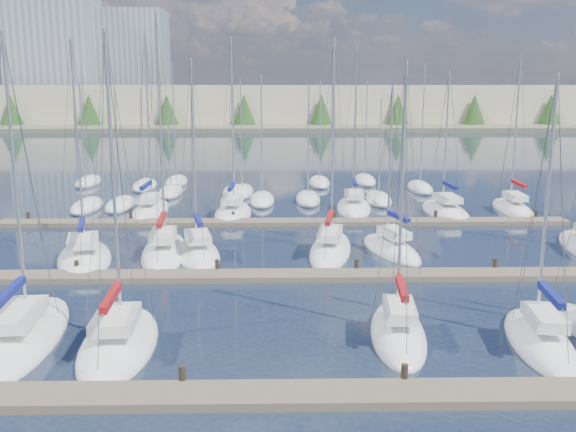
{
  "coord_description": "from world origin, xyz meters",
  "views": [
    {
      "loc": [
        -0.61,
        -18.47,
        10.8
      ],
      "look_at": [
        0.0,
        14.0,
        4.0
      ],
      "focal_mm": 40.0,
      "sensor_mm": 36.0,
      "label": 1
    }
  ],
  "objects_px": {
    "sailboat_d": "(398,332)",
    "sailboat_l": "(391,249)",
    "sailboat_n": "(150,211)",
    "sailboat_j": "(198,253)",
    "sailboat_o": "(233,213)",
    "sailboat_h": "(85,258)",
    "sailboat_q": "(445,211)",
    "sailboat_r": "(513,209)",
    "sailboat_b": "(22,337)",
    "sailboat_e": "(540,341)",
    "sailboat_k": "(330,249)",
    "sailboat_c": "(119,343)",
    "sailboat_i": "(164,251)",
    "sailboat_p": "(354,207)"
  },
  "relations": [
    {
      "from": "sailboat_q",
      "to": "sailboat_p",
      "type": "distance_m",
      "value": 7.73
    },
    {
      "from": "sailboat_n",
      "to": "sailboat_i",
      "type": "bearing_deg",
      "value": -73.97
    },
    {
      "from": "sailboat_b",
      "to": "sailboat_h",
      "type": "bearing_deg",
      "value": 90.06
    },
    {
      "from": "sailboat_d",
      "to": "sailboat_i",
      "type": "height_order",
      "value": "sailboat_i"
    },
    {
      "from": "sailboat_q",
      "to": "sailboat_k",
      "type": "bearing_deg",
      "value": -133.75
    },
    {
      "from": "sailboat_p",
      "to": "sailboat_c",
      "type": "bearing_deg",
      "value": -109.44
    },
    {
      "from": "sailboat_i",
      "to": "sailboat_n",
      "type": "bearing_deg",
      "value": 99.25
    },
    {
      "from": "sailboat_n",
      "to": "sailboat_k",
      "type": "distance_m",
      "value": 19.14
    },
    {
      "from": "sailboat_r",
      "to": "sailboat_k",
      "type": "xyz_separation_m",
      "value": [
        -16.72,
        -13.21,
        -0.0
      ]
    },
    {
      "from": "sailboat_n",
      "to": "sailboat_j",
      "type": "xyz_separation_m",
      "value": [
        5.62,
        -13.74,
        -0.01
      ]
    },
    {
      "from": "sailboat_b",
      "to": "sailboat_i",
      "type": "height_order",
      "value": "sailboat_i"
    },
    {
      "from": "sailboat_i",
      "to": "sailboat_k",
      "type": "xyz_separation_m",
      "value": [
        10.67,
        0.33,
        -0.0
      ]
    },
    {
      "from": "sailboat_h",
      "to": "sailboat_k",
      "type": "bearing_deg",
      "value": -8.13
    },
    {
      "from": "sailboat_r",
      "to": "sailboat_q",
      "type": "bearing_deg",
      "value": -169.73
    },
    {
      "from": "sailboat_h",
      "to": "sailboat_c",
      "type": "bearing_deg",
      "value": -82.78
    },
    {
      "from": "sailboat_l",
      "to": "sailboat_b",
      "type": "xyz_separation_m",
      "value": [
        -18.28,
        -14.28,
        -0.01
      ]
    },
    {
      "from": "sailboat_d",
      "to": "sailboat_n",
      "type": "height_order",
      "value": "sailboat_n"
    },
    {
      "from": "sailboat_e",
      "to": "sailboat_c",
      "type": "bearing_deg",
      "value": -173.7
    },
    {
      "from": "sailboat_n",
      "to": "sailboat_h",
      "type": "relative_size",
      "value": 1.12
    },
    {
      "from": "sailboat_q",
      "to": "sailboat_k",
      "type": "height_order",
      "value": "sailboat_k"
    },
    {
      "from": "sailboat_p",
      "to": "sailboat_i",
      "type": "bearing_deg",
      "value": -128.58
    },
    {
      "from": "sailboat_i",
      "to": "sailboat_h",
      "type": "relative_size",
      "value": 1.12
    },
    {
      "from": "sailboat_q",
      "to": "sailboat_h",
      "type": "distance_m",
      "value": 29.63
    },
    {
      "from": "sailboat_k",
      "to": "sailboat_c",
      "type": "relative_size",
      "value": 1.05
    },
    {
      "from": "sailboat_d",
      "to": "sailboat_l",
      "type": "distance_m",
      "value": 14.28
    },
    {
      "from": "sailboat_e",
      "to": "sailboat_n",
      "type": "bearing_deg",
      "value": 134.37
    },
    {
      "from": "sailboat_l",
      "to": "sailboat_b",
      "type": "height_order",
      "value": "sailboat_b"
    },
    {
      "from": "sailboat_d",
      "to": "sailboat_o",
      "type": "bearing_deg",
      "value": 114.44
    },
    {
      "from": "sailboat_p",
      "to": "sailboat_j",
      "type": "bearing_deg",
      "value": -122.83
    },
    {
      "from": "sailboat_e",
      "to": "sailboat_b",
      "type": "bearing_deg",
      "value": -175.48
    },
    {
      "from": "sailboat_n",
      "to": "sailboat_h",
      "type": "bearing_deg",
      "value": -93.36
    },
    {
      "from": "sailboat_k",
      "to": "sailboat_c",
      "type": "bearing_deg",
      "value": -114.83
    },
    {
      "from": "sailboat_j",
      "to": "sailboat_h",
      "type": "distance_m",
      "value": 6.93
    },
    {
      "from": "sailboat_d",
      "to": "sailboat_p",
      "type": "xyz_separation_m",
      "value": [
        1.47,
        28.44,
        -0.01
      ]
    },
    {
      "from": "sailboat_j",
      "to": "sailboat_r",
      "type": "distance_m",
      "value": 28.85
    },
    {
      "from": "sailboat_n",
      "to": "sailboat_j",
      "type": "bearing_deg",
      "value": -66.25
    },
    {
      "from": "sailboat_p",
      "to": "sailboat_o",
      "type": "xyz_separation_m",
      "value": [
        -10.3,
        -2.33,
        0.01
      ]
    },
    {
      "from": "sailboat_d",
      "to": "sailboat_j",
      "type": "relative_size",
      "value": 0.96
    },
    {
      "from": "sailboat_e",
      "to": "sailboat_o",
      "type": "distance_m",
      "value": 30.81
    },
    {
      "from": "sailboat_p",
      "to": "sailboat_k",
      "type": "bearing_deg",
      "value": -97.74
    },
    {
      "from": "sailboat_d",
      "to": "sailboat_p",
      "type": "height_order",
      "value": "sailboat_p"
    },
    {
      "from": "sailboat_b",
      "to": "sailboat_r",
      "type": "distance_m",
      "value": 41.48
    },
    {
      "from": "sailboat_e",
      "to": "sailboat_h",
      "type": "relative_size",
      "value": 0.85
    },
    {
      "from": "sailboat_j",
      "to": "sailboat_r",
      "type": "bearing_deg",
      "value": 16.45
    },
    {
      "from": "sailboat_i",
      "to": "sailboat_j",
      "type": "bearing_deg",
      "value": -17.69
    },
    {
      "from": "sailboat_l",
      "to": "sailboat_c",
      "type": "xyz_separation_m",
      "value": [
        -14.01,
        -14.99,
        -0.0
      ]
    },
    {
      "from": "sailboat_n",
      "to": "sailboat_e",
      "type": "distance_m",
      "value": 35.45
    },
    {
      "from": "sailboat_b",
      "to": "sailboat_e",
      "type": "bearing_deg",
      "value": -6.86
    },
    {
      "from": "sailboat_j",
      "to": "sailboat_r",
      "type": "height_order",
      "value": "sailboat_r"
    },
    {
      "from": "sailboat_d",
      "to": "sailboat_i",
      "type": "xyz_separation_m",
      "value": [
        -12.42,
        13.8,
        0.0
      ]
    }
  ]
}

